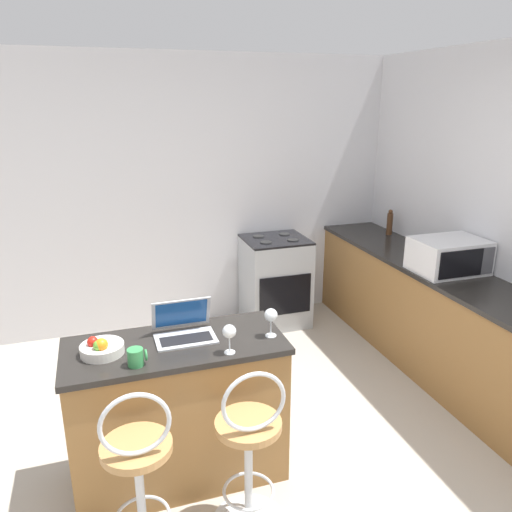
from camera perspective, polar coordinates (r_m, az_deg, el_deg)
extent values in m
cube|color=silver|center=(4.86, -9.00, 6.82)|extent=(12.00, 0.06, 2.60)
cube|color=olive|center=(3.11, -8.81, -17.37)|extent=(1.20, 0.52, 0.85)
cube|color=black|center=(2.88, -9.23, -10.12)|extent=(1.23, 0.55, 0.03)
cube|color=olive|center=(4.40, 20.24, -7.26)|extent=(0.56, 3.22, 0.85)
cube|color=black|center=(4.24, 20.87, -1.81)|extent=(0.59, 3.25, 0.03)
cylinder|color=silver|center=(2.77, -13.00, -25.65)|extent=(0.04, 0.04, 0.61)
cylinder|color=#B7844C|center=(2.57, -13.52, -20.50)|extent=(0.34, 0.34, 0.04)
torus|color=silver|center=(2.38, -13.65, -18.24)|extent=(0.32, 0.02, 0.32)
cylinder|color=silver|center=(2.84, -0.86, -23.84)|extent=(0.04, 0.04, 0.61)
torus|color=silver|center=(2.91, -0.85, -25.24)|extent=(0.28, 0.28, 0.02)
cylinder|color=#B7844C|center=(2.64, -0.89, -18.71)|extent=(0.34, 0.34, 0.04)
torus|color=silver|center=(2.46, -0.24, -16.36)|extent=(0.32, 0.02, 0.32)
cube|color=#B7BABF|center=(2.90, -8.03, -9.35)|extent=(0.34, 0.21, 0.01)
cube|color=black|center=(2.88, -7.98, -9.37)|extent=(0.29, 0.12, 0.00)
cube|color=#B7BABF|center=(2.96, -8.54, -6.50)|extent=(0.34, 0.07, 0.19)
cube|color=#19478C|center=(2.95, -8.52, -6.51)|extent=(0.30, 0.06, 0.16)
cube|color=silver|center=(4.19, 21.15, 0.06)|extent=(0.54, 0.40, 0.26)
cube|color=black|center=(4.01, 22.40, -0.85)|extent=(0.38, 0.01, 0.21)
cube|color=#4C4C51|center=(4.17, 24.95, -0.49)|extent=(0.11, 0.01, 0.21)
cube|color=#9EA3A8|center=(5.01, 2.19, -2.97)|extent=(0.61, 0.56, 0.87)
cube|color=black|center=(4.77, 3.37, -4.51)|extent=(0.52, 0.01, 0.39)
cube|color=black|center=(4.87, 2.25, 1.91)|extent=(0.61, 0.56, 0.02)
cylinder|color=black|center=(4.72, 1.16, 1.58)|extent=(0.11, 0.11, 0.01)
cylinder|color=black|center=(4.82, 4.25, 1.86)|extent=(0.11, 0.11, 0.01)
cylinder|color=black|center=(4.92, 0.31, 2.27)|extent=(0.11, 0.11, 0.01)
cylinder|color=black|center=(5.01, 3.28, 2.52)|extent=(0.11, 0.11, 0.01)
cylinder|color=silver|center=(2.84, -17.17, -10.14)|extent=(0.23, 0.23, 0.05)
sphere|color=red|center=(2.83, -18.16, -9.30)|extent=(0.06, 0.06, 0.06)
sphere|color=orange|center=(2.78, -17.26, -9.65)|extent=(0.07, 0.07, 0.07)
sphere|color=#66B233|center=(2.78, -17.51, -9.73)|extent=(0.06, 0.06, 0.06)
cylinder|color=#4C2D19|center=(5.16, 15.02, 3.56)|extent=(0.06, 0.06, 0.22)
sphere|color=#4C2D19|center=(5.13, 15.13, 4.91)|extent=(0.04, 0.04, 0.04)
cylinder|color=silver|center=(2.74, -3.02, -10.94)|extent=(0.06, 0.06, 0.00)
cylinder|color=silver|center=(2.72, -3.04, -10.06)|extent=(0.01, 0.01, 0.09)
sphere|color=silver|center=(2.68, -3.07, -8.60)|extent=(0.07, 0.07, 0.07)
cylinder|color=silver|center=(2.91, 1.70, -9.07)|extent=(0.06, 0.06, 0.00)
cylinder|color=silver|center=(2.89, 1.71, -8.20)|extent=(0.01, 0.01, 0.09)
sphere|color=silver|center=(2.86, 1.72, -6.76)|extent=(0.08, 0.08, 0.08)
cylinder|color=#338447|center=(2.67, -13.61, -11.19)|extent=(0.08, 0.08, 0.09)
torus|color=#338447|center=(2.67, -12.46, -10.98)|extent=(0.01, 0.06, 0.06)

